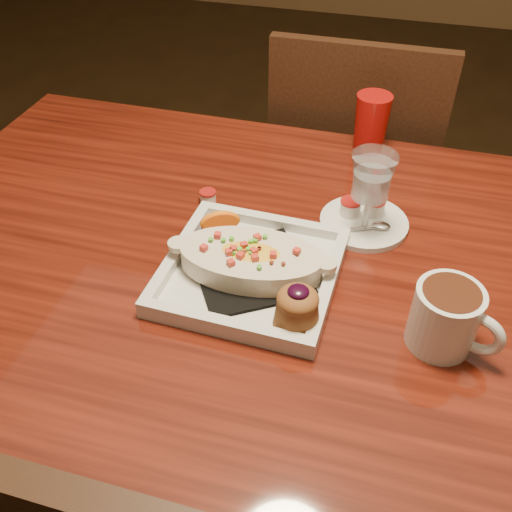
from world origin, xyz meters
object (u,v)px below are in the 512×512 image
(coffee_mug, at_px, (447,316))
(goblet, at_px, (372,182))
(plate, at_px, (254,268))
(red_tumbler, at_px, (371,123))
(saucer, at_px, (363,220))
(chair_far, at_px, (351,183))
(table, at_px, (306,309))

(coffee_mug, height_order, goblet, goblet)
(plate, relative_size, red_tumbler, 2.27)
(coffee_mug, distance_m, goblet, 0.26)
(red_tumbler, bearing_deg, coffee_mug, -71.69)
(saucer, relative_size, red_tumbler, 1.29)
(chair_far, bearing_deg, plate, 83.59)
(chair_far, distance_m, red_tumbler, 0.38)
(chair_far, bearing_deg, coffee_mug, 105.96)
(saucer, bearing_deg, goblet, -77.40)
(plate, height_order, coffee_mug, coffee_mug)
(red_tumbler, bearing_deg, table, -96.15)
(coffee_mug, height_order, red_tumbler, red_tumbler)
(chair_far, distance_m, saucer, 0.56)
(table, relative_size, coffee_mug, 11.78)
(red_tumbler, bearing_deg, plate, -104.79)
(chair_far, distance_m, coffee_mug, 0.82)
(saucer, height_order, red_tumbler, red_tumbler)
(chair_far, height_order, red_tumbler, chair_far)
(chair_far, relative_size, coffee_mug, 7.31)
(chair_far, xyz_separation_m, goblet, (0.07, -0.52, 0.35))
(chair_far, distance_m, plate, 0.74)
(coffee_mug, xyz_separation_m, red_tumbler, (-0.17, 0.50, 0.01))
(saucer, distance_m, red_tumbler, 0.27)
(chair_far, bearing_deg, table, 90.00)
(red_tumbler, bearing_deg, goblet, -84.09)
(coffee_mug, xyz_separation_m, goblet, (-0.14, 0.21, 0.06))
(table, xyz_separation_m, chair_far, (-0.00, 0.63, -0.15))
(table, distance_m, chair_far, 0.65)
(plate, xyz_separation_m, goblet, (0.15, 0.17, 0.08))
(red_tumbler, bearing_deg, chair_far, 100.63)
(goblet, height_order, saucer, goblet)
(plate, height_order, saucer, plate)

